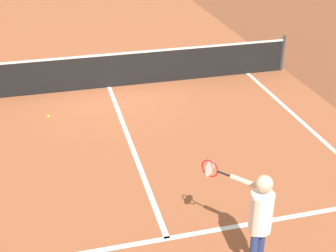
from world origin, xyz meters
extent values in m
plane|color=brown|center=(0.00, 0.00, 0.00)|extent=(60.00, 60.00, 0.00)
cube|color=#9E5433|center=(0.00, 0.00, 0.00)|extent=(10.62, 24.40, 0.00)
cube|color=white|center=(0.00, -6.40, 0.00)|extent=(8.22, 0.10, 0.01)
cube|color=white|center=(0.00, -3.20, 0.00)|extent=(0.10, 6.40, 0.01)
cylinder|color=#33383D|center=(5.17, 0.00, 0.54)|extent=(0.09, 0.09, 1.07)
cube|color=black|center=(0.00, 0.00, 0.46)|extent=(10.35, 0.02, 0.91)
cube|color=white|center=(0.00, 0.00, 0.94)|extent=(10.35, 0.03, 0.05)
cylinder|color=navy|center=(1.11, -7.41, 0.42)|extent=(0.11, 0.11, 0.85)
cylinder|color=white|center=(1.02, -7.48, 1.15)|extent=(0.32, 0.32, 0.60)
sphere|color=beige|center=(1.02, -7.48, 1.60)|extent=(0.24, 0.24, 0.24)
cylinder|color=beige|center=(0.89, -7.59, 1.16)|extent=(0.08, 0.08, 0.58)
cylinder|color=beige|center=(0.97, -7.15, 1.40)|extent=(0.42, 0.50, 0.08)
cylinder|color=black|center=(0.72, -6.84, 1.40)|extent=(0.16, 0.19, 0.03)
torus|color=red|center=(0.57, -6.65, 1.40)|extent=(0.19, 0.23, 0.28)
cylinder|color=silver|center=(0.57, -6.65, 1.40)|extent=(0.20, 0.16, 0.25)
sphere|color=#CCE033|center=(-1.68, -1.51, 0.03)|extent=(0.07, 0.07, 0.07)
camera|label=1|loc=(-1.47, -12.10, 5.12)|focal=50.79mm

